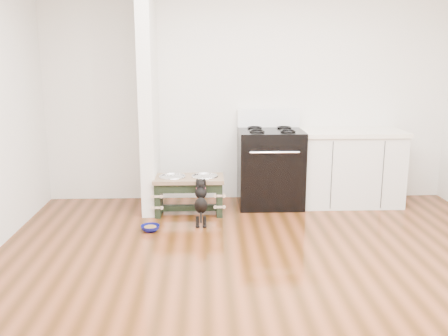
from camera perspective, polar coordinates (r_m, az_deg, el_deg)
ground at (r=4.13m, az=5.54°, el=-13.01°), size 5.00×5.00×0.00m
room_shell at (r=3.72m, az=6.09°, el=10.05°), size 5.00×5.00×5.00m
partition_wall at (r=5.83m, az=-8.61°, el=8.31°), size 0.15×0.80×2.70m
oven_range at (r=6.04m, az=5.30°, el=0.17°), size 0.76×0.69×1.14m
cabinet_run at (r=6.26m, az=14.20°, el=0.06°), size 1.24×0.64×0.91m
dog_feeder at (r=5.72m, az=-4.04°, el=-2.25°), size 0.79×0.42×0.45m
puppy at (r=5.38m, az=-2.65°, el=-3.71°), size 0.14×0.41×0.48m
floor_bowl at (r=5.28m, az=-8.42°, el=-6.82°), size 0.25×0.25×0.06m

